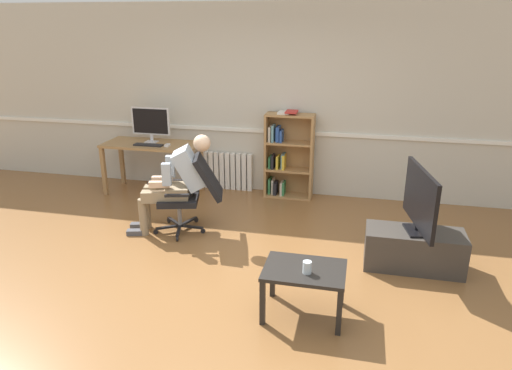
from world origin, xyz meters
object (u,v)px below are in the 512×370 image
at_px(person_seated, 176,181).
at_px(tv_stand, 414,249).
at_px(tv_screen, 420,200).
at_px(computer_desk, 152,150).
at_px(office_chair, 192,191).
at_px(coffee_table, 304,275).
at_px(keyboard, 148,145).
at_px(computer_mouse, 167,145).
at_px(bookshelf, 286,157).
at_px(radiator, 225,171).
at_px(drinking_glass, 307,267).
at_px(imac_monitor, 151,122).

height_order(person_seated, tv_stand, person_seated).
relative_size(tv_stand, tv_screen, 1.04).
distance_m(computer_desk, office_chair, 1.57).
distance_m(tv_screen, coffee_table, 1.52).
bearing_deg(keyboard, tv_screen, -21.11).
distance_m(computer_desk, computer_mouse, 0.34).
bearing_deg(keyboard, coffee_table, -43.76).
relative_size(computer_desk, bookshelf, 1.10).
bearing_deg(radiator, drinking_glass, -62.07).
xyz_separation_m(imac_monitor, person_seated, (0.89, -1.29, -0.40)).
distance_m(computer_mouse, office_chair, 1.31).
height_order(tv_stand, drinking_glass, drinking_glass).
xyz_separation_m(keyboard, computer_mouse, (0.28, 0.02, 0.01)).
bearing_deg(computer_desk, drinking_glass, -45.58).
distance_m(imac_monitor, radiator, 1.31).
relative_size(computer_mouse, tv_stand, 0.10).
xyz_separation_m(imac_monitor, coffee_table, (2.61, -2.68, -0.67)).
distance_m(imac_monitor, drinking_glass, 3.85).
bearing_deg(drinking_glass, imac_monitor, 133.87).
distance_m(person_seated, drinking_glass, 2.28).
bearing_deg(tv_stand, bookshelf, 132.20).
bearing_deg(bookshelf, computer_desk, -171.40).
bearing_deg(computer_desk, coffee_table, -45.13).
bearing_deg(keyboard, tv_stand, -21.12).
bearing_deg(person_seated, office_chair, 90.00).
bearing_deg(computer_mouse, tv_screen, -23.03).
height_order(imac_monitor, tv_stand, imac_monitor).
height_order(office_chair, coffee_table, office_chair).
xyz_separation_m(keyboard, radiator, (0.97, 0.53, -0.48)).
bearing_deg(radiator, computer_mouse, -143.65).
bearing_deg(computer_mouse, tv_stand, -23.04).
relative_size(computer_mouse, radiator, 0.12).
distance_m(coffee_table, drinking_glass, 0.14).
relative_size(tv_stand, coffee_table, 1.42).
relative_size(tv_screen, coffee_table, 1.37).
height_order(office_chair, drinking_glass, office_chair).
relative_size(coffee_table, drinking_glass, 6.54).
distance_m(radiator, office_chair, 1.57).
bearing_deg(coffee_table, imac_monitor, 134.31).
distance_m(imac_monitor, computer_mouse, 0.47).
xyz_separation_m(keyboard, person_seated, (0.85, -1.07, -0.12)).
distance_m(imac_monitor, bookshelf, 2.03).
xyz_separation_m(tv_stand, tv_screen, (0.00, 0.00, 0.55)).
distance_m(tv_stand, tv_screen, 0.55).
relative_size(office_chair, drinking_glass, 8.95).
distance_m(computer_mouse, person_seated, 1.24).
xyz_separation_m(bookshelf, drinking_glass, (0.67, -2.96, -0.09)).
xyz_separation_m(keyboard, drinking_glass, (2.59, -2.53, -0.26)).
distance_m(computer_desk, person_seated, 1.49).
distance_m(keyboard, tv_stand, 3.87).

